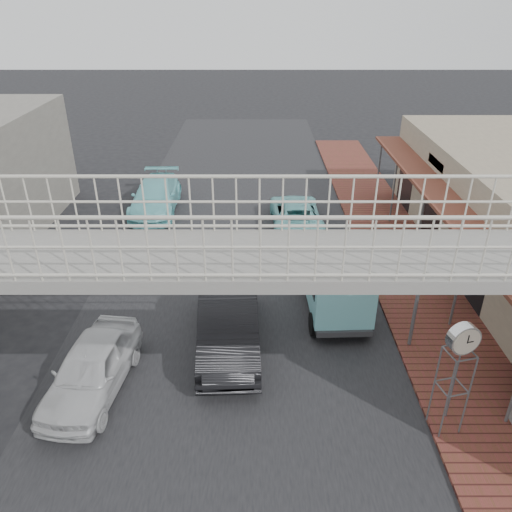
{
  "coord_description": "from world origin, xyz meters",
  "views": [
    {
      "loc": [
        0.81,
        -11.85,
        9.34
      ],
      "look_at": [
        0.81,
        2.38,
        1.8
      ],
      "focal_mm": 35.0,
      "sensor_mm": 36.0,
      "label": 1
    }
  ],
  "objects_px": {
    "angkot_curb": "(296,213)",
    "dark_sedan": "(228,322)",
    "white_hatchback": "(92,368)",
    "angkot_van": "(335,276)",
    "motorcycle_far": "(398,241)",
    "motorcycle_near": "(365,233)",
    "street_clock": "(462,344)",
    "arrow_sign": "(453,271)",
    "angkot_far": "(155,196)"
  },
  "relations": [
    {
      "from": "angkot_curb",
      "to": "dark_sedan",
      "type": "bearing_deg",
      "value": 71.62
    },
    {
      "from": "white_hatchback",
      "to": "angkot_van",
      "type": "distance_m",
      "value": 7.8
    },
    {
      "from": "motorcycle_far",
      "to": "motorcycle_near",
      "type": "bearing_deg",
      "value": 70.12
    },
    {
      "from": "dark_sedan",
      "to": "street_clock",
      "type": "bearing_deg",
      "value": -34.69
    },
    {
      "from": "white_hatchback",
      "to": "motorcycle_far",
      "type": "height_order",
      "value": "white_hatchback"
    },
    {
      "from": "motorcycle_far",
      "to": "dark_sedan",
      "type": "bearing_deg",
      "value": 142.27
    },
    {
      "from": "motorcycle_near",
      "to": "arrow_sign",
      "type": "distance_m",
      "value": 7.19
    },
    {
      "from": "dark_sedan",
      "to": "angkot_curb",
      "type": "bearing_deg",
      "value": 70.46
    },
    {
      "from": "dark_sedan",
      "to": "motorcycle_far",
      "type": "height_order",
      "value": "dark_sedan"
    },
    {
      "from": "angkot_van",
      "to": "street_clock",
      "type": "distance_m",
      "value": 5.66
    },
    {
      "from": "angkot_curb",
      "to": "motorcycle_near",
      "type": "height_order",
      "value": "angkot_curb"
    },
    {
      "from": "arrow_sign",
      "to": "motorcycle_near",
      "type": "bearing_deg",
      "value": 105.68
    },
    {
      "from": "angkot_curb",
      "to": "motorcycle_far",
      "type": "height_order",
      "value": "angkot_curb"
    },
    {
      "from": "motorcycle_far",
      "to": "street_clock",
      "type": "xyz_separation_m",
      "value": [
        -1.19,
        -9.16,
        2.01
      ]
    },
    {
      "from": "dark_sedan",
      "to": "angkot_curb",
      "type": "height_order",
      "value": "dark_sedan"
    },
    {
      "from": "angkot_far",
      "to": "arrow_sign",
      "type": "xyz_separation_m",
      "value": [
        10.13,
        -10.66,
        1.94
      ]
    },
    {
      "from": "angkot_curb",
      "to": "motorcycle_far",
      "type": "distance_m",
      "value": 4.75
    },
    {
      "from": "angkot_far",
      "to": "motorcycle_near",
      "type": "relative_size",
      "value": 2.82
    },
    {
      "from": "arrow_sign",
      "to": "angkot_curb",
      "type": "bearing_deg",
      "value": 120.71
    },
    {
      "from": "white_hatchback",
      "to": "angkot_curb",
      "type": "height_order",
      "value": "white_hatchback"
    },
    {
      "from": "white_hatchback",
      "to": "angkot_far",
      "type": "distance_m",
      "value": 12.31
    },
    {
      "from": "angkot_far",
      "to": "arrow_sign",
      "type": "bearing_deg",
      "value": -47.51
    },
    {
      "from": "motorcycle_near",
      "to": "motorcycle_far",
      "type": "xyz_separation_m",
      "value": [
        1.19,
        -0.69,
        -0.01
      ]
    },
    {
      "from": "white_hatchback",
      "to": "motorcycle_far",
      "type": "distance_m",
      "value": 12.64
    },
    {
      "from": "angkot_far",
      "to": "motorcycle_near",
      "type": "height_order",
      "value": "angkot_far"
    },
    {
      "from": "dark_sedan",
      "to": "angkot_curb",
      "type": "xyz_separation_m",
      "value": [
        2.58,
        8.53,
        -0.17
      ]
    },
    {
      "from": "angkot_van",
      "to": "arrow_sign",
      "type": "relative_size",
      "value": 1.3
    },
    {
      "from": "angkot_van",
      "to": "angkot_curb",
      "type": "bearing_deg",
      "value": 94.14
    },
    {
      "from": "angkot_van",
      "to": "arrow_sign",
      "type": "bearing_deg",
      "value": -39.79
    },
    {
      "from": "dark_sedan",
      "to": "motorcycle_near",
      "type": "xyz_separation_m",
      "value": [
        5.3,
        6.54,
        -0.24
      ]
    },
    {
      "from": "motorcycle_far",
      "to": "street_clock",
      "type": "relative_size",
      "value": 0.51
    },
    {
      "from": "white_hatchback",
      "to": "street_clock",
      "type": "height_order",
      "value": "street_clock"
    },
    {
      "from": "angkot_curb",
      "to": "angkot_van",
      "type": "relative_size",
      "value": 1.11
    },
    {
      "from": "motorcycle_near",
      "to": "street_clock",
      "type": "bearing_deg",
      "value": 163.85
    },
    {
      "from": "motorcycle_near",
      "to": "angkot_curb",
      "type": "bearing_deg",
      "value": 37.7
    },
    {
      "from": "arrow_sign",
      "to": "motorcycle_far",
      "type": "bearing_deg",
      "value": 95.39
    },
    {
      "from": "angkot_far",
      "to": "street_clock",
      "type": "xyz_separation_m",
      "value": [
        9.3,
        -13.68,
        1.84
      ]
    },
    {
      "from": "dark_sedan",
      "to": "motorcycle_far",
      "type": "distance_m",
      "value": 8.74
    },
    {
      "from": "dark_sedan",
      "to": "angkot_far",
      "type": "distance_m",
      "value": 11.12
    },
    {
      "from": "angkot_far",
      "to": "angkot_van",
      "type": "relative_size",
      "value": 1.21
    },
    {
      "from": "white_hatchback",
      "to": "motorcycle_near",
      "type": "xyz_separation_m",
      "value": [
        8.77,
        8.47,
        -0.12
      ]
    },
    {
      "from": "street_clock",
      "to": "dark_sedan",
      "type": "bearing_deg",
      "value": 133.7
    },
    {
      "from": "angkot_van",
      "to": "arrow_sign",
      "type": "height_order",
      "value": "arrow_sign"
    },
    {
      "from": "white_hatchback",
      "to": "motorcycle_near",
      "type": "relative_size",
      "value": 2.28
    },
    {
      "from": "motorcycle_near",
      "to": "arrow_sign",
      "type": "height_order",
      "value": "arrow_sign"
    },
    {
      "from": "angkot_van",
      "to": "arrow_sign",
      "type": "xyz_separation_m",
      "value": [
        2.79,
        -2.13,
        1.4
      ]
    },
    {
      "from": "angkot_van",
      "to": "angkot_far",
      "type": "bearing_deg",
      "value": 128.34
    },
    {
      "from": "motorcycle_near",
      "to": "motorcycle_far",
      "type": "relative_size",
      "value": 1.17
    },
    {
      "from": "white_hatchback",
      "to": "angkot_curb",
      "type": "relative_size",
      "value": 0.88
    },
    {
      "from": "angkot_far",
      "to": "street_clock",
      "type": "relative_size",
      "value": 1.68
    }
  ]
}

